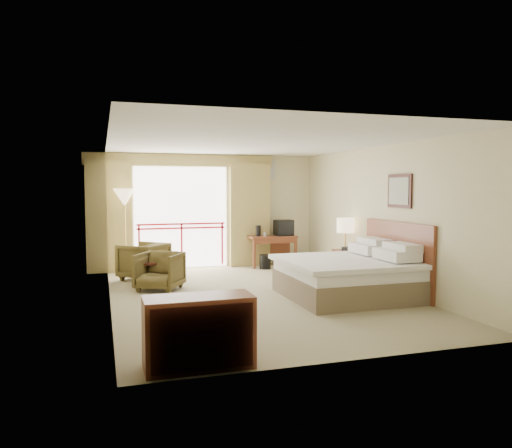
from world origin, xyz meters
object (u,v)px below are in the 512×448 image
object	(u,v)px
side_table	(149,270)
wastebasket	(265,262)
nightstand	(346,265)
dresser	(199,332)
armchair_near	(160,290)
bed	(349,276)
floor_lamp	(124,201)
armchair_far	(144,279)
tv	(284,228)
desk	(271,242)
table_lamp	(346,226)

from	to	relation	value
side_table	wastebasket	bearing A→B (deg)	26.01
nightstand	wastebasket	xyz separation A→B (m)	(-1.21, 1.75, -0.14)
dresser	nightstand	bearing A→B (deg)	47.81
armchair_near	wastebasket	bearing A→B (deg)	63.28
nightstand	side_table	size ratio (longest dim) A/B	1.26
bed	nightstand	bearing A→B (deg)	64.11
bed	floor_lamp	xyz separation A→B (m)	(-3.62, 3.59, 1.25)
side_table	armchair_near	bearing A→B (deg)	-64.25
nightstand	armchair_far	xyz separation A→B (m)	(-4.05, 1.21, -0.30)
nightstand	armchair_far	bearing A→B (deg)	163.48
tv	nightstand	bearing A→B (deg)	-67.01
nightstand	desk	world-z (taller)	desk
nightstand	armchair_near	bearing A→B (deg)	179.75
desk	floor_lamp	xyz separation A→B (m)	(-3.45, -0.08, 1.05)
armchair_near	dresser	bearing A→B (deg)	-60.57
table_lamp	armchair_near	xyz separation A→B (m)	(-3.86, -0.03, -1.11)
desk	armchair_far	distance (m)	3.30
bed	armchair_near	xyz separation A→B (m)	(-3.09, 1.59, -0.38)
desk	floor_lamp	size ratio (longest dim) A/B	0.60
nightstand	floor_lamp	distance (m)	5.00
table_lamp	desk	xyz separation A→B (m)	(-0.93, 2.05, -0.53)
floor_lamp	dresser	xyz separation A→B (m)	(0.47, -6.20, -1.24)
bed	floor_lamp	world-z (taller)	floor_lamp
tv	armchair_far	world-z (taller)	tv
bed	nightstand	size ratio (longest dim) A/B	3.50
wastebasket	desk	bearing A→B (deg)	51.76
side_table	floor_lamp	bearing A→B (deg)	102.13
wastebasket	side_table	distance (m)	3.14
nightstand	dresser	bearing A→B (deg)	-133.01
nightstand	desk	bearing A→B (deg)	114.06
side_table	dresser	bearing A→B (deg)	-88.53
side_table	dresser	size ratio (longest dim) A/B	0.42
table_lamp	side_table	size ratio (longest dim) A/B	1.34
tv	dresser	bearing A→B (deg)	-112.00
bed	desk	world-z (taller)	bed
tv	floor_lamp	bearing A→B (deg)	-173.89
tv	bed	bearing A→B (deg)	-86.27
armchair_near	side_table	size ratio (longest dim) A/B	1.62
nightstand	table_lamp	world-z (taller)	table_lamp
wastebasket	dresser	world-z (taller)	dresser
bed	table_lamp	size ratio (longest dim) A/B	3.29
desk	armchair_near	size ratio (longest dim) A/B	1.47
table_lamp	wastebasket	bearing A→B (deg)	125.46
dresser	floor_lamp	bearing A→B (deg)	95.25
wastebasket	dresser	size ratio (longest dim) A/B	0.29
table_lamp	desk	distance (m)	2.31
armchair_far	dresser	bearing A→B (deg)	43.19
bed	side_table	world-z (taller)	bed
tv	side_table	bearing A→B (deg)	-148.04
side_table	dresser	world-z (taller)	dresser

